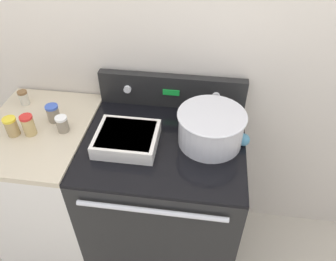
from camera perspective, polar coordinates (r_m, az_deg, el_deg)
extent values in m
cube|color=beige|center=(1.74, 1.00, 13.94)|extent=(8.00, 0.05, 2.50)
cube|color=black|center=(1.96, -0.66, -12.39)|extent=(0.80, 0.67, 0.92)
cube|color=black|center=(1.61, -0.79, -2.19)|extent=(0.80, 0.67, 0.02)
cylinder|color=silver|center=(1.43, -2.94, -13.84)|extent=(0.65, 0.02, 0.02)
cube|color=black|center=(1.79, 0.68, 6.93)|extent=(0.80, 0.05, 0.19)
cylinder|color=white|center=(1.80, -7.09, 7.12)|extent=(0.04, 0.02, 0.04)
cylinder|color=white|center=(1.75, 8.36, 5.91)|extent=(0.04, 0.02, 0.04)
cube|color=green|center=(1.76, 0.54, 6.62)|extent=(0.09, 0.01, 0.03)
cube|color=silver|center=(2.13, -18.90, -9.77)|extent=(0.53, 0.67, 0.92)
cube|color=beige|center=(1.81, -22.07, 0.07)|extent=(0.53, 0.67, 0.03)
cylinder|color=silver|center=(1.56, 7.46, 0.38)|extent=(0.31, 0.31, 0.17)
torus|color=silver|center=(1.52, 7.71, 2.67)|extent=(0.33, 0.33, 0.01)
cylinder|color=beige|center=(1.52, 7.67, 2.28)|extent=(0.28, 0.28, 0.02)
cube|color=silver|center=(1.58, -7.17, -1.46)|extent=(0.29, 0.26, 0.07)
cube|color=#D1BC7A|center=(1.57, -7.22, -1.03)|extent=(0.26, 0.23, 0.04)
cylinder|color=teal|center=(1.73, 12.74, 0.74)|extent=(0.01, 0.26, 0.01)
sphere|color=teal|center=(1.61, 13.01, -1.57)|extent=(0.06, 0.06, 0.06)
cylinder|color=gray|center=(1.71, -17.89, 0.90)|extent=(0.06, 0.06, 0.07)
cylinder|color=white|center=(1.68, -18.17, 2.02)|extent=(0.06, 0.06, 0.01)
cylinder|color=gray|center=(1.79, -19.33, 2.69)|extent=(0.06, 0.06, 0.08)
cylinder|color=#3856B7|center=(1.76, -19.65, 3.88)|extent=(0.07, 0.07, 0.01)
cylinder|color=tan|center=(1.74, -23.09, 0.71)|extent=(0.06, 0.06, 0.10)
cylinder|color=red|center=(1.71, -23.55, 2.11)|extent=(0.06, 0.06, 0.01)
cylinder|color=tan|center=(1.77, -25.54, 0.48)|extent=(0.06, 0.06, 0.09)
cylinder|color=yellow|center=(1.75, -25.99, 1.72)|extent=(0.06, 0.06, 0.01)
cylinder|color=beige|center=(1.98, -23.77, 5.11)|extent=(0.05, 0.05, 0.07)
cylinder|color=brown|center=(1.96, -24.08, 6.08)|extent=(0.05, 0.05, 0.01)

